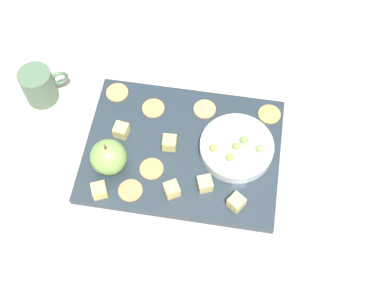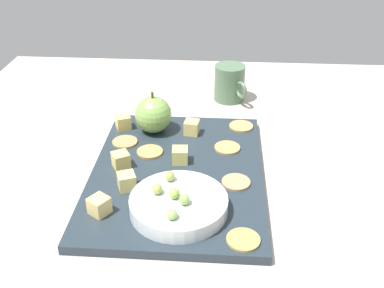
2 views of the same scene
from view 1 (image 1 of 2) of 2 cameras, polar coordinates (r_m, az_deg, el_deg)
The scene contains 23 objects.
table at distance 108.93cm, azimuth -0.47°, elevation -0.45°, with size 116.53×108.97×4.15cm, color #B6A99F.
platter at distance 105.39cm, azimuth -1.07°, elevation -0.74°, with size 39.99×29.60×1.60cm, color #253139.
serving_dish at distance 103.80cm, azimuth 5.02°, elevation -0.43°, with size 15.02×15.02×2.41cm, color silver.
apple_whole at distance 101.02cm, azimuth -9.35°, elevation -1.48°, with size 7.24×7.24×7.24cm, color #7EAA51.
apple_stem at distance 97.33cm, azimuth -9.70°, elevation -0.34°, with size 0.50×0.50×1.20cm, color brown.
cheese_cube_0 at distance 106.25cm, azimuth -7.94°, elevation 1.53°, with size 2.73×2.73×2.73cm, color #E6CD73.
cheese_cube_1 at distance 99.26cm, azimuth -2.28°, elevation -5.13°, with size 2.73×2.73×2.73cm, color #EED46F.
cheese_cube_2 at distance 98.51cm, azimuth 4.99°, elevation -6.54°, with size 2.73×2.73×2.73cm, color #EDC976.
cheese_cube_3 at distance 100.73cm, azimuth -10.35°, elevation -5.15°, with size 2.73×2.73×2.73cm, color #E8CA6B.
cheese_cube_4 at distance 103.88cm, azimuth -2.54°, elevation 0.13°, with size 2.73×2.73×2.73cm, color #E4D46F.
cheese_cube_5 at distance 99.71cm, azimuth 1.46°, elevation -4.49°, with size 2.73×2.73×2.73cm, color #E4CE77.
cracker_0 at distance 109.75cm, azimuth -4.36°, elevation 4.01°, with size 4.81×4.81×0.40cm, color tan.
cracker_1 at distance 102.67cm, azimuth -4.55°, elevation -2.80°, with size 4.81×4.81×0.40cm, color tan.
cracker_2 at distance 112.88cm, azimuth -8.38°, elevation 5.72°, with size 4.81×4.81×0.40cm, color tan.
cracker_3 at distance 109.34cm, azimuth 1.43°, elevation 3.92°, with size 4.81×4.81×0.40cm, color tan.
cracker_4 at distance 101.10cm, azimuth -6.92°, elevation -5.20°, with size 4.81×4.81×0.40cm, color #A98053.
cracker_5 at distance 109.86cm, azimuth 8.66°, elevation 3.30°, with size 4.81×4.81×0.40cm, color #A98C4D.
grape_0 at distance 102.62cm, azimuth 5.89°, elevation 0.58°, with size 1.78×1.60×1.65cm, color #89B457.
grape_1 at distance 102.02cm, azimuth 7.69°, elevation -0.52°, with size 1.78×1.60×1.48cm, color #8DBC5F.
grape_2 at distance 100.43cm, azimuth 4.34°, elevation -1.48°, with size 1.78×1.60×1.62cm, color #96AD4E.
grape_3 at distance 101.18cm, azimuth 2.44°, elevation -0.45°, with size 1.78×1.60×1.65cm, color #9FAD50.
grape_4 at distance 101.74cm, azimuth 5.03°, elevation -0.19°, with size 1.78×1.60×1.62cm, color #88B14C.
cup at distance 114.66cm, azimuth -16.75°, elevation 6.28°, with size 9.26×7.52×8.33cm.
Camera 1 is at (-8.88, 50.77, 98.04)cm, focal length 47.59 mm.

